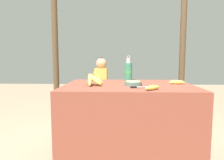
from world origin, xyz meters
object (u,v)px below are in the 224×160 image
object	(u,v)px
wooden_bench	(118,98)
seated_vendor	(99,84)
serving_bowl	(133,83)
loose_banana_side	(177,82)
banana_bunch_green	(148,92)
banana_bunch_ripe	(93,79)
water_bottle	(128,72)
knife	(137,87)
loose_banana_front	(152,88)
support_post_near	(55,44)
support_post_far	(183,44)

from	to	relation	value
wooden_bench	seated_vendor	world-z (taller)	seated_vendor
serving_bowl	loose_banana_side	xyz separation A→B (m)	(0.46, 0.11, -0.00)
wooden_bench	seated_vendor	bearing A→B (deg)	-174.52
seated_vendor	banana_bunch_green	bearing A→B (deg)	-177.41
banana_bunch_ripe	seated_vendor	size ratio (longest dim) A/B	0.25
water_bottle	knife	size ratio (longest dim) A/B	1.62
loose_banana_front	banana_bunch_green	bearing A→B (deg)	82.88
loose_banana_front	wooden_bench	world-z (taller)	loose_banana_front
water_bottle	support_post_near	distance (m)	1.86
banana_bunch_ripe	seated_vendor	bearing A→B (deg)	93.85
banana_bunch_ripe	knife	bearing A→B (deg)	-20.27
loose_banana_front	support_post_near	distance (m)	2.47
loose_banana_side	wooden_bench	size ratio (longest dim) A/B	0.09
support_post_far	loose_banana_side	bearing A→B (deg)	-108.62
serving_bowl	loose_banana_front	bearing A→B (deg)	-63.64
loose_banana_front	banana_bunch_green	world-z (taller)	loose_banana_front
loose_banana_front	support_post_near	bearing A→B (deg)	126.49
knife	banana_bunch_green	size ratio (longest dim) A/B	0.65
water_bottle	loose_banana_front	size ratio (longest dim) A/B	1.83
loose_banana_front	knife	bearing A→B (deg)	134.78
serving_bowl	support_post_near	bearing A→B (deg)	128.01
water_bottle	knife	world-z (taller)	water_bottle
support_post_near	water_bottle	bearing A→B (deg)	-45.77
support_post_far	support_post_near	bearing A→B (deg)	180.00
support_post_far	serving_bowl	bearing A→B (deg)	-120.47
support_post_far	banana_bunch_green	bearing A→B (deg)	-160.84
support_post_near	seated_vendor	bearing A→B (deg)	-16.93
serving_bowl	support_post_far	distance (m)	1.99
water_bottle	banana_bunch_green	distance (m)	1.23
loose_banana_side	loose_banana_front	bearing A→B (deg)	-128.48
loose_banana_front	wooden_bench	xyz separation A→B (m)	(-0.30, 1.73, -0.45)
banana_bunch_green	banana_bunch_ripe	bearing A→B (deg)	-117.20
loose_banana_front	loose_banana_side	xyz separation A→B (m)	(0.32, 0.40, 0.00)
knife	water_bottle	bearing A→B (deg)	88.59
seated_vendor	serving_bowl	bearing A→B (deg)	109.60
banana_bunch_ripe	loose_banana_side	xyz separation A→B (m)	(0.85, 0.13, -0.04)
serving_bowl	loose_banana_front	distance (m)	0.32
loose_banana_front	support_post_far	world-z (taller)	support_post_far
banana_bunch_ripe	support_post_near	distance (m)	1.96
banana_bunch_ripe	seated_vendor	xyz separation A→B (m)	(-0.10, 1.43, -0.23)
serving_bowl	loose_banana_side	bearing A→B (deg)	13.93
wooden_bench	water_bottle	bearing A→B (deg)	-83.31
loose_banana_front	knife	distance (m)	0.16
serving_bowl	knife	size ratio (longest dim) A/B	0.94
support_post_near	support_post_far	xyz separation A→B (m)	(2.28, 0.00, 0.00)
banana_bunch_ripe	serving_bowl	distance (m)	0.40
support_post_far	water_bottle	bearing A→B (deg)	-127.87
loose_banana_front	knife	world-z (taller)	loose_banana_front
serving_bowl	support_post_near	xyz separation A→B (m)	(-1.30, 1.66, 0.50)
serving_bowl	loose_banana_side	size ratio (longest dim) A/B	1.05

